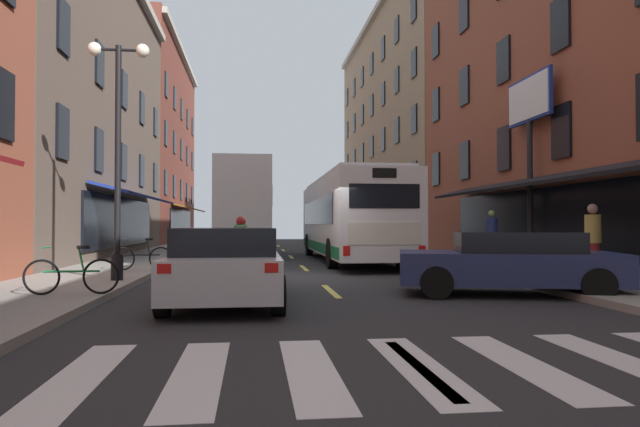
% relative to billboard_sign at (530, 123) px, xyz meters
% --- Properties ---
extents(ground_plane, '(34.80, 80.00, 0.10)m').
position_rel_billboard_sign_xyz_m(ground_plane, '(-7.05, -1.31, -4.72)').
color(ground_plane, '#28282B').
extents(lane_centre_dashes, '(0.14, 73.90, 0.01)m').
position_rel_billboard_sign_xyz_m(lane_centre_dashes, '(-7.05, -1.56, -4.67)').
color(lane_centre_dashes, '#DBCC4C').
rests_on(lane_centre_dashes, ground).
extents(crosswalk_near, '(7.10, 2.80, 0.01)m').
position_rel_billboard_sign_xyz_m(crosswalk_near, '(-7.05, -11.31, -4.67)').
color(crosswalk_near, silver).
rests_on(crosswalk_near, ground).
extents(sidewalk_left, '(3.00, 80.00, 0.14)m').
position_rel_billboard_sign_xyz_m(sidewalk_left, '(-12.95, -1.31, -4.60)').
color(sidewalk_left, gray).
rests_on(sidewalk_left, ground).
extents(sidewalk_right, '(3.00, 80.00, 0.14)m').
position_rel_billboard_sign_xyz_m(sidewalk_right, '(-1.15, -1.31, -4.60)').
color(sidewalk_right, gray).
rests_on(sidewalk_right, ground).
extents(storefront_row_right, '(9.44, 79.90, 17.54)m').
position_rel_billboard_sign_xyz_m(storefront_row_right, '(4.33, 1.65, 3.06)').
color(storefront_row_right, '#9E8466').
rests_on(storefront_row_right, ground).
extents(billboard_sign, '(0.40, 2.68, 6.03)m').
position_rel_billboard_sign_xyz_m(billboard_sign, '(0.00, 0.00, 0.00)').
color(billboard_sign, black).
rests_on(billboard_sign, sidewalk_right).
extents(transit_bus, '(2.70, 12.54, 3.27)m').
position_rel_billboard_sign_xyz_m(transit_bus, '(-4.97, 5.06, -2.95)').
color(transit_bus, white).
rests_on(transit_bus, ground).
extents(box_truck, '(2.49, 8.25, 4.30)m').
position_rel_billboard_sign_xyz_m(box_truck, '(-9.16, 9.63, -2.48)').
color(box_truck, black).
rests_on(box_truck, ground).
extents(sedan_near, '(4.68, 2.93, 1.29)m').
position_rel_billboard_sign_xyz_m(sedan_near, '(-3.51, -5.89, -4.00)').
color(sedan_near, navy).
rests_on(sedan_near, ground).
extents(sedan_mid, '(2.04, 4.71, 1.38)m').
position_rel_billboard_sign_xyz_m(sedan_mid, '(-9.21, -6.33, -3.96)').
color(sedan_mid, silver).
rests_on(sedan_mid, ground).
extents(sedan_far, '(1.94, 4.79, 1.44)m').
position_rel_billboard_sign_xyz_m(sedan_far, '(-9.37, 19.75, -3.94)').
color(sedan_far, '#515154').
rests_on(sedan_far, ground).
extents(motorcycle_rider, '(0.62, 2.07, 1.66)m').
position_rel_billboard_sign_xyz_m(motorcycle_rider, '(-9.04, -1.93, -3.96)').
color(motorcycle_rider, black).
rests_on(motorcycle_rider, ground).
extents(bicycle_near, '(1.71, 0.48, 0.91)m').
position_rel_billboard_sign_xyz_m(bicycle_near, '(-11.88, -0.31, -4.17)').
color(bicycle_near, black).
rests_on(bicycle_near, sidewalk_left).
extents(bicycle_mid, '(1.71, 0.48, 0.91)m').
position_rel_billboard_sign_xyz_m(bicycle_mid, '(-12.08, -5.92, -4.17)').
color(bicycle_mid, black).
rests_on(bicycle_mid, sidewalk_left).
extents(pedestrian_near, '(0.42, 0.53, 1.57)m').
position_rel_billboard_sign_xyz_m(pedestrian_near, '(-1.50, 13.10, -3.71)').
color(pedestrian_near, '#66387F').
rests_on(pedestrian_near, sidewalk_right).
extents(pedestrian_mid, '(0.36, 0.36, 1.79)m').
position_rel_billboard_sign_xyz_m(pedestrian_mid, '(-0.80, -4.55, -3.61)').
color(pedestrian_mid, maroon).
rests_on(pedestrian_mid, sidewalk_right).
extents(pedestrian_far, '(0.36, 0.36, 1.69)m').
position_rel_billboard_sign_xyz_m(pedestrian_far, '(-1.81, 6.04, -3.67)').
color(pedestrian_far, '#B29947').
rests_on(pedestrian_far, sidewalk_right).
extents(pedestrian_rear, '(0.36, 0.36, 1.77)m').
position_rel_billboard_sign_xyz_m(pedestrian_rear, '(-1.02, 0.57, -3.62)').
color(pedestrian_rear, '#33663F').
rests_on(pedestrian_rear, sidewalk_right).
extents(street_lamp_twin, '(1.42, 0.32, 5.60)m').
position_rel_billboard_sign_xyz_m(street_lamp_twin, '(-11.90, -3.21, -1.44)').
color(street_lamp_twin, black).
rests_on(street_lamp_twin, sidewalk_left).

